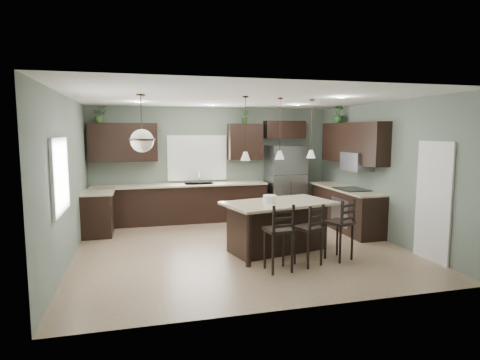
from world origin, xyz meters
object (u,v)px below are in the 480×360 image
at_px(kitchen_island, 279,227).
at_px(bar_stool_center, 308,235).
at_px(refrigerator, 285,182).
at_px(bar_stool_right, 339,229).
at_px(serving_dish, 270,199).
at_px(bar_stool_left, 278,237).
at_px(plant_back_left, 100,115).

bearing_deg(kitchen_island, bar_stool_center, -89.44).
bearing_deg(refrigerator, bar_stool_right, -95.34).
xyz_separation_m(kitchen_island, serving_dish, (-0.19, -0.05, 0.53)).
relative_size(bar_stool_left, bar_stool_center, 1.06).
distance_m(bar_stool_center, bar_stool_right, 0.65).
distance_m(serving_dish, bar_stool_left, 1.06).
bearing_deg(bar_stool_left, serving_dish, 75.49).
bearing_deg(kitchen_island, plant_back_left, 124.74).
xyz_separation_m(bar_stool_left, bar_stool_center, (0.57, 0.14, -0.03)).
relative_size(serving_dish, plant_back_left, 0.65).
relative_size(bar_stool_center, bar_stool_right, 0.96).
distance_m(kitchen_island, bar_stool_left, 1.06).
xyz_separation_m(refrigerator, kitchen_island, (-1.16, -2.70, -0.46)).
relative_size(refrigerator, serving_dish, 7.71).
bearing_deg(serving_dish, plant_back_left, 135.72).
bearing_deg(refrigerator, serving_dish, -116.22).
xyz_separation_m(bar_stool_right, plant_back_left, (-4.11, 3.67, 2.05)).
height_order(kitchen_island, bar_stool_center, bar_stool_center).
bearing_deg(refrigerator, plant_back_left, 176.59).
distance_m(bar_stool_center, plant_back_left, 5.56).
distance_m(bar_stool_right, plant_back_left, 5.88).
height_order(serving_dish, bar_stool_center, serving_dish).
distance_m(refrigerator, serving_dish, 3.06).
height_order(refrigerator, bar_stool_right, refrigerator).
height_order(bar_stool_left, bar_stool_right, bar_stool_left).
bearing_deg(kitchen_island, bar_stool_left, -123.53).
relative_size(bar_stool_right, plant_back_left, 2.90).
bearing_deg(bar_stool_right, bar_stool_left, 170.21).
xyz_separation_m(kitchen_island, bar_stool_center, (0.21, -0.85, 0.05)).
xyz_separation_m(bar_stool_center, plant_back_left, (-3.48, 3.81, 2.07)).
height_order(bar_stool_left, plant_back_left, plant_back_left).
bearing_deg(refrigerator, bar_stool_center, -105.00).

